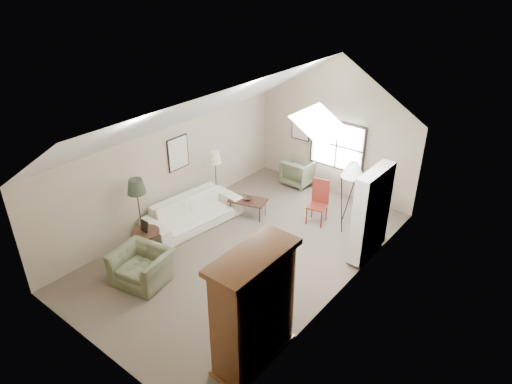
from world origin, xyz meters
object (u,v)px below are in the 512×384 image
Objects in this scene: sofa at (193,212)px; armchair_near at (142,267)px; armchair_far at (299,172)px; coffee_table at (248,208)px; side_table at (147,243)px; side_chair at (317,203)px; armoire at (254,309)px.

sofa is 2.29× the size of armchair_near.
armchair_far is (0.04, 5.95, 0.03)m from armchair_near.
coffee_table is 1.49× the size of side_table.
sofa is 1.60m from side_table.
armchair_near reaches higher than coffee_table.
side_chair is at bearing 136.38° from armchair_far.
armoire reaches higher than coffee_table.
armoire is 1.86× the size of side_chair.
side_chair is at bearing 57.89° from side_table.
armchair_far is (-3.14, 6.10, -0.70)m from armoire.
side_table is (-0.71, -2.83, 0.08)m from coffee_table.
armchair_far is 5.33m from side_table.
side_chair is at bearing 28.20° from coffee_table.
side_table is at bearing 83.29° from armchair_far.
armchair_near is at bearing 177.38° from armoire.
armchair_near is 4.68m from side_chair.
coffee_table is (-3.13, 3.65, -0.85)m from armoire.
armchair_far reaches higher than side_table.
armoire is at bearing -114.48° from sofa.
armoire is 4.00m from side_table.
coffee_table is (0.81, 1.23, -0.13)m from sofa.
armchair_far is at bearing 117.27° from armoire.
side_chair reaches higher than sofa.
armchair_far reaches higher than armchair_near.
sofa is at bearing 78.60° from armchair_far.
side_chair is (-1.52, 4.51, -0.51)m from armoire.
armchair_far is at bearing 82.50° from side_table.
sofa reaches higher than coffee_table.
armoire is at bearing 118.07° from armchair_far.
armoire is 2.51× the size of armchair_far.
armchair_far is at bearing 123.98° from side_chair.
armchair_near reaches higher than side_table.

